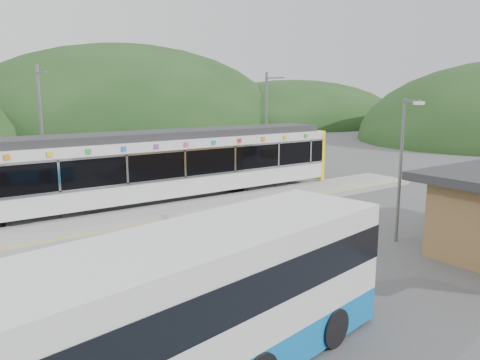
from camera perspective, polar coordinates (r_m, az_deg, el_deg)
ground at (r=20.69m, az=2.86°, el=-5.32°), size 120.00×120.00×0.00m
hills at (r=28.50m, az=6.03°, el=-0.95°), size 146.00×149.00×26.00m
platform at (r=23.24m, az=-2.20°, el=-3.16°), size 26.00×3.20×0.30m
yellow_line at (r=22.16m, az=-0.35°, el=-3.42°), size 26.00×0.10×0.01m
train at (r=24.28m, az=-9.40°, el=1.90°), size 20.44×3.01×3.74m
catenary_mast_west at (r=24.82m, az=-22.96°, el=5.08°), size 0.18×1.80×7.00m
catenary_mast_east at (r=31.03m, az=3.26°, el=6.83°), size 0.18×1.80×7.00m
bus at (r=9.03m, az=-9.64°, el=-17.30°), size 11.38×4.43×3.03m
lamp_post at (r=18.52m, az=19.34°, el=2.59°), size 0.41×1.02×5.47m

